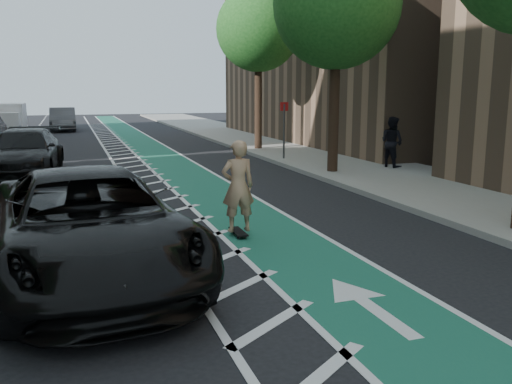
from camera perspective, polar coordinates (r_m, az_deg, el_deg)
name	(u,v)px	position (r m, az deg, el deg)	size (l,w,h in m)	color
ground	(131,270)	(9.48, -13.02, -7.96)	(120.00, 120.00, 0.00)	black
bike_lane	(185,174)	(19.57, -7.44, 1.88)	(2.00, 90.00, 0.01)	#195848
buffer_strip	(143,176)	(19.33, -11.80, 1.63)	(1.40, 90.00, 0.01)	silver
sidewalk_right	(347,164)	(21.79, 9.55, 2.90)	(5.00, 90.00, 0.15)	gray
curb_right	(290,167)	(20.74, 3.58, 2.65)	(0.12, 90.00, 0.16)	gray
tree_r_c	(338,5)	(19.28, 8.67, 18.92)	(4.20, 4.20, 7.90)	#382619
tree_r_d	(259,29)	(26.59, 0.33, 16.75)	(4.20, 4.20, 7.90)	#382619
sign_post	(284,130)	(22.65, 2.97, 6.58)	(0.35, 0.08, 2.47)	#4C4C4C
skateboard	(238,232)	(11.29, -1.88, -4.21)	(0.23, 0.78, 0.10)	black
skateboarder	(238,186)	(11.08, -1.91, 0.62)	(0.69, 0.45, 1.89)	tan
suv_near	(89,225)	(9.07, -17.19, -3.34)	(2.87, 6.22, 1.73)	black
suv_far	(24,153)	(20.76, -23.23, 3.83)	(2.26, 5.55, 1.61)	black
car_grey	(63,119)	(42.55, -19.68, 7.23)	(1.78, 5.10, 1.68)	#545559
pedestrian	(392,142)	(20.72, 14.11, 5.13)	(0.91, 0.71, 1.87)	black
box_truck	(6,120)	(40.56, -24.79, 6.87)	(2.30, 4.93, 2.04)	white
barrel_b	(44,160)	(21.69, -21.41, 3.12)	(0.61, 0.61, 0.83)	#E3460B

